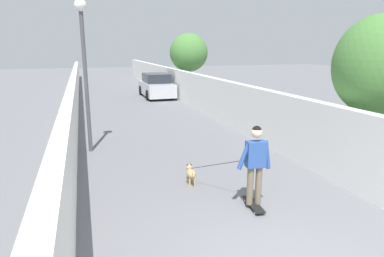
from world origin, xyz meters
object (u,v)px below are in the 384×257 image
(skateboard, at_px, (253,204))
(person_skateboarder, at_px, (255,159))
(tree_right_near, at_px, (379,67))
(lamp_post, at_px, (84,51))
(car_near, at_px, (156,86))
(tree_right_mid, at_px, (189,53))
(dog, at_px, (191,173))

(skateboard, xyz_separation_m, person_skateboarder, (0.00, 0.00, 0.97))
(tree_right_near, distance_m, person_skateboarder, 4.24)
(person_skateboarder, bearing_deg, lamp_post, 31.02)
(car_near, bearing_deg, lamp_post, 157.99)
(tree_right_mid, height_order, skateboard, tree_right_mid)
(tree_right_near, xyz_separation_m, tree_right_mid, (16.00, -0.13, 0.10))
(lamp_post, relative_size, skateboard, 5.56)
(lamp_post, xyz_separation_m, person_skateboarder, (-5.06, -3.04, -2.05))
(tree_right_near, bearing_deg, lamp_post, 58.69)
(skateboard, xyz_separation_m, dog, (1.56, 0.83, 0.21))
(tree_right_near, distance_m, tree_right_mid, 16.00)
(tree_right_near, height_order, lamp_post, lamp_post)
(tree_right_near, xyz_separation_m, dog, (0.65, 4.61, -2.45))
(dog, bearing_deg, tree_right_near, -98.06)
(skateboard, bearing_deg, lamp_post, 31.02)
(tree_right_mid, height_order, dog, tree_right_mid)
(tree_right_near, height_order, car_near, tree_right_near)
(tree_right_near, height_order, tree_right_mid, tree_right_mid)
(tree_right_near, height_order, person_skateboarder, tree_right_near)
(lamp_post, distance_m, skateboard, 6.63)
(person_skateboarder, xyz_separation_m, car_near, (16.18, -1.45, -0.32))
(tree_right_mid, xyz_separation_m, skateboard, (-16.91, 3.91, -2.76))
(tree_right_mid, relative_size, lamp_post, 0.91)
(dog, distance_m, car_near, 14.79)
(lamp_post, xyz_separation_m, car_near, (11.11, -4.49, -2.37))
(tree_right_mid, xyz_separation_m, lamp_post, (-11.85, 6.96, 0.26))
(tree_right_mid, bearing_deg, person_skateboarder, 166.98)
(tree_right_mid, bearing_deg, dog, 162.82)
(tree_right_mid, relative_size, person_skateboarder, 2.54)
(tree_right_mid, bearing_deg, tree_right_near, 179.52)
(skateboard, bearing_deg, car_near, -5.11)
(tree_right_near, bearing_deg, tree_right_mid, -0.48)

